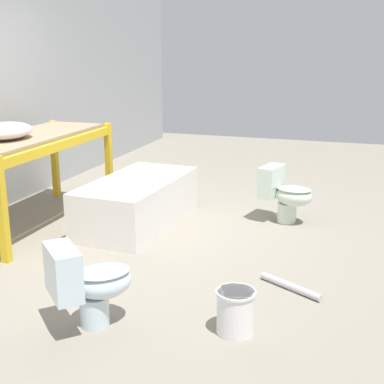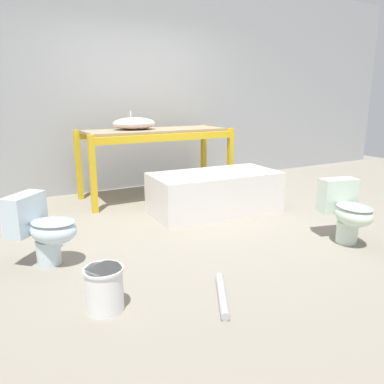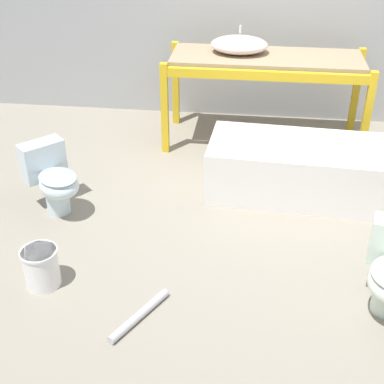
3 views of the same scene
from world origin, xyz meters
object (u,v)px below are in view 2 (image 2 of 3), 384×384
Objects in this scene: bathtub_main at (215,189)px; bucket_white at (104,288)px; toilet_near at (347,210)px; sink_basin at (134,123)px; toilet_far at (43,227)px.

bucket_white is (-1.81, -1.50, -0.12)m from bathtub_main.
bucket_white is at bearing -164.42° from toilet_near.
toilet_far is (-1.45, -1.66, -0.70)m from sink_basin.
toilet_far is 0.98m from bucket_white.
bathtub_main is 1.55m from toilet_near.
bathtub_main is at bearing -30.52° from toilet_far.
sink_basin is 1.45m from bathtub_main.
toilet_near reaches higher than bucket_white.
toilet_far is at bearing -131.11° from sink_basin.
bucket_white is (0.23, -0.94, -0.16)m from toilet_far.
toilet_near is at bearing 1.47° from bucket_white.
sink_basin reaches higher than bucket_white.
bathtub_main is at bearing 125.75° from toilet_near.
sink_basin is 2.88m from toilet_near.
bathtub_main is 2.52× the size of toilet_far.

